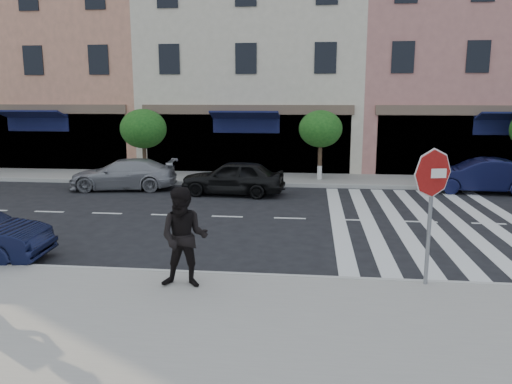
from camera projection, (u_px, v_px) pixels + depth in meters
The scene contains 13 objects.
ground at pixel (199, 256), 12.01m from camera, with size 120.00×120.00×0.00m, color black.
sidewalk_near at pixel (149, 322), 8.34m from camera, with size 60.00×4.50×0.15m, color gray.
sidewalk_far at pixel (253, 179), 22.73m from camera, with size 60.00×3.00×0.15m, color gray.
building_west_mid at pixel (74, 39), 28.48m from camera, with size 10.00×9.00×14.00m, color tan.
building_centre at pixel (257, 64), 27.61m from camera, with size 11.00×9.00×11.00m, color beige.
building_east_mid at pixel (484, 43), 26.10m from camera, with size 13.00×9.00×13.00m, color tan.
street_tree_wb at pixel (143, 129), 22.66m from camera, with size 2.10×2.10×3.06m.
street_tree_c at pixel (321, 129), 21.77m from camera, with size 1.90×1.90×3.04m.
stop_sign at pixel (432, 187), 9.44m from camera, with size 0.93×0.23×2.69m.
walker at pixel (184, 238), 9.52m from camera, with size 0.95×0.74×1.96m, color black.
car_far_left at pixel (123, 174), 20.45m from camera, with size 1.76×4.32×1.25m, color gray.
car_far_mid at pixel (233, 177), 19.34m from camera, with size 1.60×3.98×1.36m, color black.
car_far_right at pixel (480, 176), 19.73m from camera, with size 1.45×4.16×1.37m, color black.
Camera 1 is at (2.65, -11.27, 3.79)m, focal length 35.00 mm.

